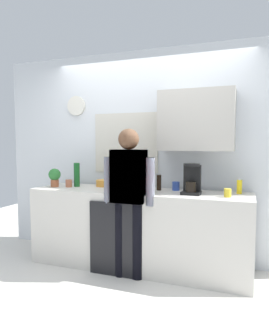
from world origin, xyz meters
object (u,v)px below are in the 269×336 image
cup_yellow_cup (228,193)px  person_guest (129,190)px  coffee_maker (192,180)px  storage_canister (145,184)px  cup_terracotta_mug (69,183)px  person_at_sink (129,190)px  bottle_dark_sauce (159,183)px  bottle_green_wine (77,175)px  cup_blue_mug (176,186)px  bottle_olive_oil (124,179)px  potted_plant (55,176)px  mixing_bowl (105,183)px  dish_soap (239,187)px

cup_yellow_cup → person_guest: person_guest is taller
coffee_maker → storage_canister: size_ratio=1.94×
cup_terracotta_mug → person_at_sink: 0.95m
bottle_dark_sauce → person_guest: bearing=-117.4°
bottle_green_wine → person_guest: size_ratio=0.19×
bottle_dark_sauce → cup_blue_mug: size_ratio=1.80×
coffee_maker → cup_yellow_cup: coffee_maker is taller
coffee_maker → cup_blue_mug: bearing=139.9°
bottle_olive_oil → bottle_dark_sauce: bearing=6.5°
storage_canister → coffee_maker: bearing=-1.4°
coffee_maker → person_at_sink: size_ratio=0.21×
bottle_olive_oil → cup_terracotta_mug: bottle_olive_oil is taller
bottle_dark_sauce → potted_plant: size_ratio=0.78×
bottle_olive_oil → person_at_sink: person_at_sink is taller
mixing_bowl → person_guest: size_ratio=0.14×
bottle_dark_sauce → storage_canister: bearing=-139.2°
cup_yellow_cup → coffee_maker: bearing=168.8°
coffee_maker → cup_yellow_cup: (0.38, -0.08, -0.10)m
potted_plant → cup_yellow_cup: bearing=-0.7°
bottle_green_wine → person_at_sink: (0.84, -0.35, -0.10)m
bottle_olive_oil → cup_yellow_cup: bearing=-7.4°
coffee_maker → person_guest: 0.69m
bottle_olive_oil → cup_terracotta_mug: bearing=-172.8°
bottle_dark_sauce → person_at_sink: size_ratio=0.11×
coffee_maker → storage_canister: bearing=178.6°
bottle_dark_sauce → person_guest: person_guest is taller
bottle_dark_sauce → cup_terracotta_mug: bearing=-173.1°
cup_yellow_cup → dish_soap: dish_soap is taller
potted_plant → dish_soap: bearing=6.1°
bottle_green_wine → cup_yellow_cup: (1.83, -0.14, -0.11)m
storage_canister → person_guest: (-0.08, -0.30, -0.04)m
person_guest → bottle_green_wine: bearing=-1.8°
cup_yellow_cup → cup_terracotta_mug: bearing=178.0°
person_at_sink → coffee_maker: bearing=35.7°
cup_yellow_cup → bottle_dark_sauce: bearing=165.3°
cup_blue_mug → storage_canister: storage_canister is taller
bottle_dark_sauce → cup_blue_mug: bottle_dark_sauce is taller
bottle_green_wine → cup_terracotta_mug: bearing=-135.5°
cup_blue_mug → mixing_bowl: 0.93m
potted_plant → coffee_maker: bearing=1.6°
storage_canister → person_at_sink: bearing=-105.0°
bottle_green_wine → person_at_sink: person_at_sink is taller
bottle_dark_sauce → person_at_sink: bearing=-117.4°
cup_blue_mug → person_guest: person_guest is taller
bottle_olive_oil → dish_soap: size_ratio=1.39×
bottle_olive_oil → storage_canister: 0.30m
coffee_maker → cup_yellow_cup: bearing=-11.2°
bottle_green_wine → cup_yellow_cup: size_ratio=3.53×
bottle_green_wine → person_guest: 0.91m
coffee_maker → bottle_olive_oil: bearing=174.3°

